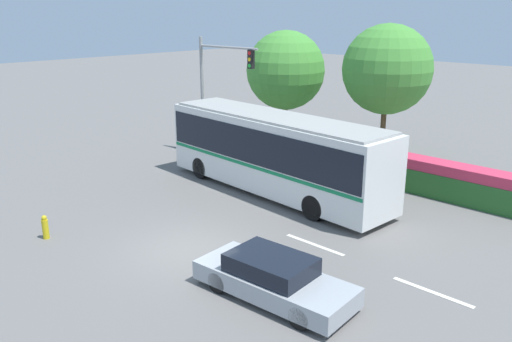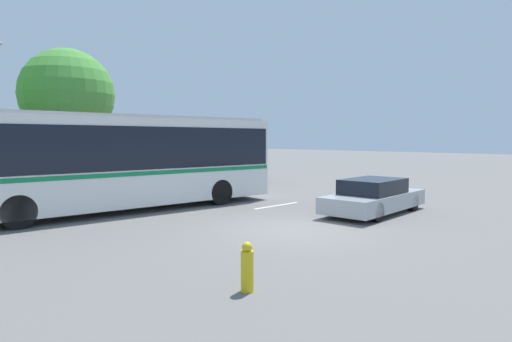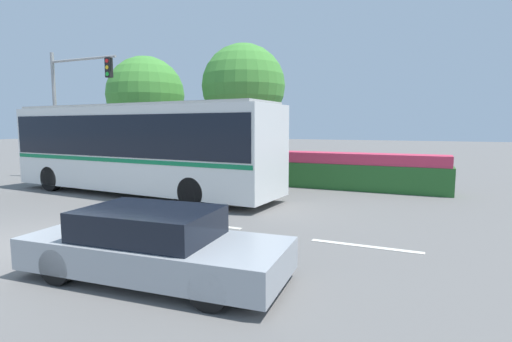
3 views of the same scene
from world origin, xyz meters
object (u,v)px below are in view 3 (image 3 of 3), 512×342
Objects in this scene: city_bus at (140,144)px; sedan_foreground at (154,245)px; traffic_light_pole at (70,97)px; street_tree_left at (146,95)px; street_tree_centre at (244,86)px.

city_bus is 8.88m from sedan_foreground.
city_bus is at bearing 127.43° from sedan_foreground.
traffic_light_pole is 0.95× the size of street_tree_left.
city_bus is 8.19m from street_tree_centre.
street_tree_left is at bearing 71.45° from traffic_light_pole.
sedan_foreground is 15.56m from traffic_light_pole.
street_tree_centre is (7.13, 5.21, 0.72)m from traffic_light_pole.
street_tree_left reaches higher than sedan_foreground.
street_tree_centre reaches higher than sedan_foreground.
street_tree_centre is (0.75, 7.65, 2.83)m from city_bus.
street_tree_centre is (5.75, 1.11, 0.39)m from street_tree_left.
street_tree_centre reaches higher than traffic_light_pole.
traffic_light_pole is at bearing -16.98° from city_bus.
street_tree_left is at bearing 125.47° from sedan_foreground.
street_tree_left reaches higher than traffic_light_pole.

